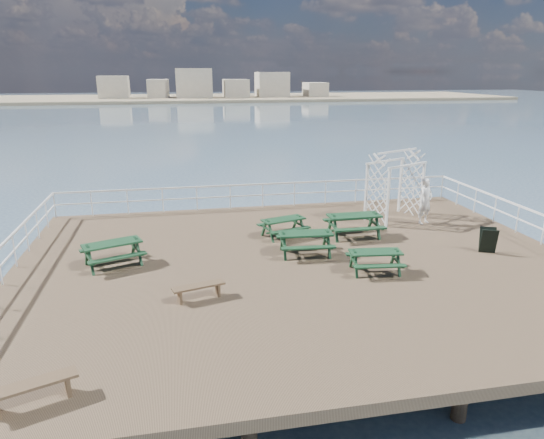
{
  "coord_description": "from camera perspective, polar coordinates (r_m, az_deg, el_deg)",
  "views": [
    {
      "loc": [
        -3.68,
        -14.07,
        5.88
      ],
      "look_at": [
        -0.67,
        1.28,
        1.1
      ],
      "focal_mm": 32.0,
      "sensor_mm": 36.0,
      "label": 1
    }
  ],
  "objects": [
    {
      "name": "picnic_table_d",
      "position": [
        16.21,
        3.94,
        -2.24
      ],
      "size": [
        1.88,
        1.56,
        0.87
      ],
      "rotation": [
        0.0,
        0.0,
        -0.07
      ],
      "color": "#12331B",
      "rests_on": "ground"
    },
    {
      "name": "person",
      "position": [
        20.35,
        17.6,
        2.07
      ],
      "size": [
        0.79,
        0.67,
        1.84
      ],
      "primitive_type": "imported",
      "rotation": [
        0.0,
        0.0,
        0.41
      ],
      "color": "white",
      "rests_on": "ground"
    },
    {
      "name": "picnic_table_c",
      "position": [
        18.18,
        9.62,
        -0.13
      ],
      "size": [
        1.96,
        1.58,
        0.95
      ],
      "rotation": [
        0.0,
        0.0,
        0.01
      ],
      "color": "#12331B",
      "rests_on": "ground"
    },
    {
      "name": "picnic_table_a",
      "position": [
        16.07,
        -18.26,
        -3.28
      ],
      "size": [
        2.16,
        1.96,
        0.86
      ],
      "rotation": [
        0.0,
        0.0,
        0.36
      ],
      "color": "#12331B",
      "rests_on": "ground"
    },
    {
      "name": "picnic_table_e",
      "position": [
        15.11,
        12.06,
        -4.32
      ],
      "size": [
        1.7,
        1.43,
        0.76
      ],
      "rotation": [
        0.0,
        0.0,
        -0.11
      ],
      "color": "#12331B",
      "rests_on": "ground"
    },
    {
      "name": "railing",
      "position": [
        17.75,
        1.09,
        0.6
      ],
      "size": [
        17.77,
        13.76,
        1.1
      ],
      "color": "silver",
      "rests_on": "ground"
    },
    {
      "name": "ground",
      "position": [
        15.75,
        3.3,
        -5.56
      ],
      "size": [
        18.0,
        14.0,
        0.3
      ],
      "primitive_type": "cube",
      "color": "brown",
      "rests_on": "ground"
    },
    {
      "name": "picnic_table_b",
      "position": [
        17.95,
        1.36,
        -0.47
      ],
      "size": [
        1.9,
        1.7,
        0.78
      ],
      "rotation": [
        0.0,
        0.0,
        0.3
      ],
      "color": "#12331B",
      "rests_on": "ground"
    },
    {
      "name": "sandwich_board",
      "position": [
        17.9,
        24.08,
        -2.29
      ],
      "size": [
        0.64,
        0.56,
        0.88
      ],
      "rotation": [
        0.0,
        0.0,
        -0.37
      ],
      "color": "black",
      "rests_on": "ground"
    },
    {
      "name": "flat_bench_far",
      "position": [
        10.36,
        -26.36,
        -17.36
      ],
      "size": [
        1.6,
        0.91,
        0.45
      ],
      "rotation": [
        0.0,
        0.0,
        0.37
      ],
      "color": "brown",
      "rests_on": "ground"
    },
    {
      "name": "sea_backdrop",
      "position": [
        149.16,
        -5.01,
        14.48
      ],
      "size": [
        300.0,
        300.0,
        9.2
      ],
      "color": "#465D76",
      "rests_on": "ground"
    },
    {
      "name": "trellis_arbor",
      "position": [
        20.56,
        14.22,
        3.51
      ],
      "size": [
        2.61,
        2.08,
        2.87
      ],
      "rotation": [
        0.0,
        0.0,
        0.43
      ],
      "color": "silver",
      "rests_on": "ground"
    },
    {
      "name": "flat_bench_near",
      "position": [
        13.29,
        -8.62,
        -8.03
      ],
      "size": [
        1.46,
        0.69,
        0.41
      ],
      "rotation": [
        0.0,
        0.0,
        0.26
      ],
      "color": "brown",
      "rests_on": "ground"
    }
  ]
}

